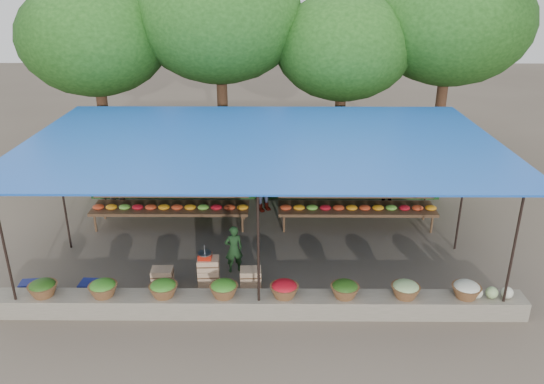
{
  "coord_description": "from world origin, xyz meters",
  "views": [
    {
      "loc": [
        0.32,
        -11.72,
        6.32
      ],
      "look_at": [
        0.24,
        0.2,
        1.43
      ],
      "focal_mm": 35.0,
      "sensor_mm": 36.0,
      "label": 1
    }
  ],
  "objects_px": {
    "weighing_scale": "(205,255)",
    "vendor_seated": "(234,249)",
    "blue_crate_back": "(31,287)",
    "crate_counter": "(208,277)",
    "blue_crate_front": "(93,289)"
  },
  "relations": [
    {
      "from": "weighing_scale",
      "to": "blue_crate_back",
      "type": "distance_m",
      "value": 3.81
    },
    {
      "from": "crate_counter",
      "to": "weighing_scale",
      "type": "relative_size",
      "value": 7.42
    },
    {
      "from": "crate_counter",
      "to": "vendor_seated",
      "type": "bearing_deg",
      "value": 56.94
    },
    {
      "from": "crate_counter",
      "to": "blue_crate_front",
      "type": "xyz_separation_m",
      "value": [
        -2.43,
        -0.21,
        -0.16
      ]
    },
    {
      "from": "crate_counter",
      "to": "vendor_seated",
      "type": "relative_size",
      "value": 2.06
    },
    {
      "from": "weighing_scale",
      "to": "blue_crate_back",
      "type": "xyz_separation_m",
      "value": [
        -3.74,
        -0.14,
        -0.71
      ]
    },
    {
      "from": "blue_crate_back",
      "to": "vendor_seated",
      "type": "bearing_deg",
      "value": 6.4
    },
    {
      "from": "vendor_seated",
      "to": "blue_crate_back",
      "type": "distance_m",
      "value": 4.4
    },
    {
      "from": "weighing_scale",
      "to": "crate_counter",
      "type": "bearing_deg",
      "value": 0.0
    },
    {
      "from": "weighing_scale",
      "to": "vendor_seated",
      "type": "xyz_separation_m",
      "value": [
        0.54,
        0.79,
        -0.27
      ]
    },
    {
      "from": "vendor_seated",
      "to": "crate_counter",
      "type": "bearing_deg",
      "value": 40.1
    },
    {
      "from": "crate_counter",
      "to": "blue_crate_back",
      "type": "relative_size",
      "value": 5.42
    },
    {
      "from": "weighing_scale",
      "to": "blue_crate_back",
      "type": "height_order",
      "value": "weighing_scale"
    },
    {
      "from": "vendor_seated",
      "to": "blue_crate_back",
      "type": "xyz_separation_m",
      "value": [
        -4.28,
        -0.93,
        -0.44
      ]
    },
    {
      "from": "blue_crate_front",
      "to": "crate_counter",
      "type": "bearing_deg",
      "value": 8.43
    }
  ]
}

